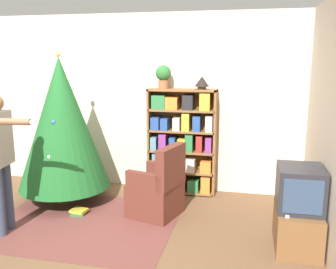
{
  "coord_description": "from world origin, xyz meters",
  "views": [
    {
      "loc": [
        1.61,
        -3.47,
        1.95
      ],
      "look_at": [
        0.66,
        0.85,
        1.05
      ],
      "focal_mm": 40.0,
      "sensor_mm": 36.0,
      "label": 1
    }
  ],
  "objects_px": {
    "table_lamp": "(202,82)",
    "bookshelf": "(181,143)",
    "potted_plant": "(163,75)",
    "standing_person": "(0,153)",
    "television": "(300,188)",
    "christmas_tree": "(62,124)",
    "armchair": "(158,191)"
  },
  "relations": [
    {
      "from": "bookshelf",
      "to": "potted_plant",
      "type": "distance_m",
      "value": 1.01
    },
    {
      "from": "armchair",
      "to": "potted_plant",
      "type": "bearing_deg",
      "value": -155.29
    },
    {
      "from": "television",
      "to": "table_lamp",
      "type": "distance_m",
      "value": 2.07
    },
    {
      "from": "bookshelf",
      "to": "television",
      "type": "height_order",
      "value": "bookshelf"
    },
    {
      "from": "bookshelf",
      "to": "standing_person",
      "type": "height_order",
      "value": "standing_person"
    },
    {
      "from": "table_lamp",
      "to": "bookshelf",
      "type": "bearing_deg",
      "value": -178.93
    },
    {
      "from": "potted_plant",
      "to": "table_lamp",
      "type": "bearing_deg",
      "value": -0.0
    },
    {
      "from": "christmas_tree",
      "to": "armchair",
      "type": "xyz_separation_m",
      "value": [
        1.37,
        -0.21,
        -0.77
      ]
    },
    {
      "from": "potted_plant",
      "to": "standing_person",
      "type": "bearing_deg",
      "value": -130.2
    },
    {
      "from": "armchair",
      "to": "bookshelf",
      "type": "bearing_deg",
      "value": -172.46
    },
    {
      "from": "bookshelf",
      "to": "potted_plant",
      "type": "height_order",
      "value": "potted_plant"
    },
    {
      "from": "bookshelf",
      "to": "standing_person",
      "type": "distance_m",
      "value": 2.43
    },
    {
      "from": "bookshelf",
      "to": "table_lamp",
      "type": "distance_m",
      "value": 0.93
    },
    {
      "from": "table_lamp",
      "to": "christmas_tree",
      "type": "bearing_deg",
      "value": -159.04
    },
    {
      "from": "bookshelf",
      "to": "armchair",
      "type": "relative_size",
      "value": 1.66
    },
    {
      "from": "television",
      "to": "table_lamp",
      "type": "bearing_deg",
      "value": 131.35
    },
    {
      "from": "table_lamp",
      "to": "standing_person",
      "type": "bearing_deg",
      "value": -139.39
    },
    {
      "from": "bookshelf",
      "to": "armchair",
      "type": "distance_m",
      "value": 0.99
    },
    {
      "from": "bookshelf",
      "to": "standing_person",
      "type": "xyz_separation_m",
      "value": [
        -1.72,
        -1.71,
        0.19
      ]
    },
    {
      "from": "television",
      "to": "christmas_tree",
      "type": "bearing_deg",
      "value": 167.19
    },
    {
      "from": "table_lamp",
      "to": "potted_plant",
      "type": "bearing_deg",
      "value": 180.0
    },
    {
      "from": "standing_person",
      "to": "armchair",
      "type": "bearing_deg",
      "value": 111.15
    },
    {
      "from": "christmas_tree",
      "to": "armchair",
      "type": "relative_size",
      "value": 2.22
    },
    {
      "from": "standing_person",
      "to": "potted_plant",
      "type": "height_order",
      "value": "potted_plant"
    },
    {
      "from": "television",
      "to": "armchair",
      "type": "bearing_deg",
      "value": 163.73
    },
    {
      "from": "potted_plant",
      "to": "table_lamp",
      "type": "relative_size",
      "value": 1.64
    },
    {
      "from": "bookshelf",
      "to": "television",
      "type": "relative_size",
      "value": 2.96
    },
    {
      "from": "television",
      "to": "table_lamp",
      "type": "height_order",
      "value": "table_lamp"
    },
    {
      "from": "potted_plant",
      "to": "armchair",
      "type": "bearing_deg",
      "value": -81.47
    },
    {
      "from": "potted_plant",
      "to": "christmas_tree",
      "type": "bearing_deg",
      "value": -151.06
    },
    {
      "from": "christmas_tree",
      "to": "table_lamp",
      "type": "xyz_separation_m",
      "value": [
        1.79,
        0.69,
        0.54
      ]
    },
    {
      "from": "standing_person",
      "to": "christmas_tree",
      "type": "bearing_deg",
      "value": 162.33
    }
  ]
}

